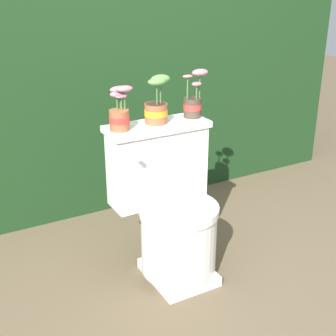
# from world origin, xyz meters

# --- Properties ---
(ground_plane) EXTENTS (12.00, 12.00, 0.00)m
(ground_plane) POSITION_xyz_m (0.00, 0.00, 0.00)
(ground_plane) COLOR brown
(hedge_backdrop) EXTENTS (3.60, 0.93, 1.28)m
(hedge_backdrop) POSITION_xyz_m (0.00, 1.33, 0.64)
(hedge_backdrop) COLOR #193819
(hedge_backdrop) RESTS_ON ground
(toilet) EXTENTS (0.50, 0.50, 0.73)m
(toilet) POSITION_xyz_m (0.07, 0.11, 0.33)
(toilet) COLOR white
(toilet) RESTS_ON ground
(potted_plant_left) EXTENTS (0.11, 0.11, 0.20)m
(potted_plant_left) POSITION_xyz_m (-0.12, 0.23, 0.82)
(potted_plant_left) COLOR #9E5638
(potted_plant_left) RESTS_ON toilet
(potted_plant_midleft) EXTENTS (0.13, 0.11, 0.23)m
(potted_plant_midleft) POSITION_xyz_m (0.07, 0.24, 0.82)
(potted_plant_midleft) COLOR #9E5638
(potted_plant_midleft) RESTS_ON toilet
(potted_plant_middle) EXTENTS (0.13, 0.09, 0.24)m
(potted_plant_middle) POSITION_xyz_m (0.27, 0.25, 0.81)
(potted_plant_middle) COLOR #47382D
(potted_plant_middle) RESTS_ON toilet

